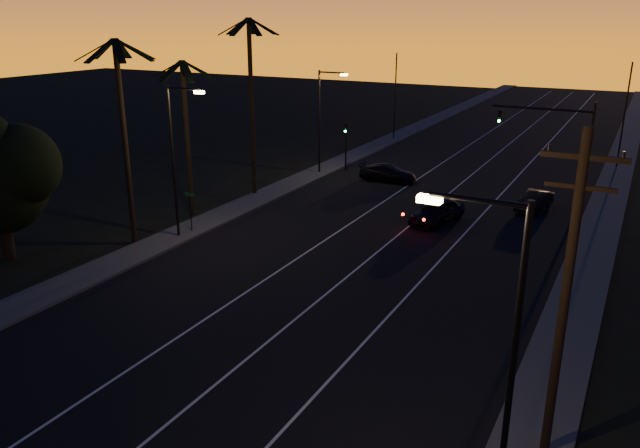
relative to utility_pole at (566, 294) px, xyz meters
The scene contains 21 objects.
road 23.72m from the utility_pole, 120.11° to the left, with size 20.00×170.00×0.01m, color black.
sidewalk_left 30.78m from the utility_pole, 138.74° to the left, with size 2.40×170.00×0.16m, color #373634.
sidewalk_right 20.68m from the utility_pole, 91.15° to the left, with size 2.40×170.00×0.16m, color #373634.
lane_stripe_left 25.32m from the utility_pole, 126.13° to the left, with size 0.12×160.00×0.01m, color silver.
lane_stripe_mid 23.48m from the utility_pole, 119.03° to the left, with size 0.12×160.00×0.01m, color silver.
lane_stripe_right 22.04m from the utility_pole, 110.81° to the left, with size 0.12×160.00×0.01m, color silver.
palm_near 25.55m from the utility_pole, 161.71° to the left, with size 4.25×4.16×11.53m.
palm_mid 28.49m from the utility_pole, 150.55° to the left, with size 4.25×4.16×10.03m.
palm_far 31.17m from the utility_pole, 139.96° to the left, with size 4.25×4.16×12.53m.
streetlight_left_near 24.44m from the utility_pole, 155.85° to the left, with size 2.55×0.26×9.00m.
streetlight_left_far 35.79m from the utility_pole, 128.52° to the left, with size 2.55×0.26×8.50m.
streetlight_right_near 4.10m from the utility_pole, 102.67° to the right, with size 2.55×0.26×9.00m.
street_sign 25.22m from the utility_pole, 153.85° to the left, with size 0.70×0.06×2.60m.
utility_pole is the anchor object (origin of this frame).
signal_mast 30.33m from the utility_pole, 98.47° to the left, with size 7.10×0.41×7.00m.
signal_post 36.74m from the utility_pole, 125.13° to the left, with size 0.28×0.37×4.20m.
far_pole_left 50.36m from the utility_pole, 116.67° to the left, with size 0.14×0.14×9.00m, color black.
far_pole_right 42.01m from the utility_pole, 90.82° to the left, with size 0.14×0.14×9.00m, color black.
lead_car 22.68m from the utility_pole, 116.16° to the left, with size 2.98×5.29×1.54m.
right_car 26.52m from the utility_pole, 100.54° to the left, with size 2.05×4.08×1.28m.
cross_car 33.15m from the utility_pole, 120.31° to the left, with size 4.67×2.07×1.33m.
Camera 1 is at (12.94, -7.14, 12.68)m, focal length 35.00 mm.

